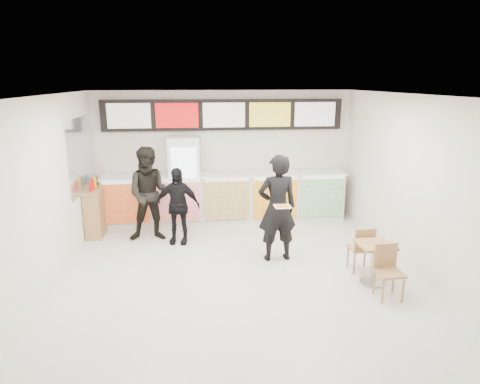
{
  "coord_description": "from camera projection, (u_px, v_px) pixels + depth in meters",
  "views": [
    {
      "loc": [
        -0.71,
        -6.47,
        3.23
      ],
      "look_at": [
        0.13,
        1.2,
        1.2
      ],
      "focal_mm": 32.0,
      "sensor_mm": 36.0,
      "label": 1
    }
  ],
  "objects": [
    {
      "name": "customer_left",
      "position": [
        150.0,
        194.0,
        8.68
      ],
      "size": [
        0.96,
        0.75,
        1.94
      ],
      "primitive_type": "imported",
      "rotation": [
        0.0,
        0.0,
        0.02
      ],
      "color": "black",
      "rests_on": "floor"
    },
    {
      "name": "wall_right",
      "position": [
        421.0,
        188.0,
        7.05
      ],
      "size": [
        0.0,
        7.0,
        7.0
      ],
      "primitive_type": "plane",
      "rotation": [
        1.57,
        0.0,
        -1.57
      ],
      "color": "silver",
      "rests_on": "floor"
    },
    {
      "name": "service_counter",
      "position": [
        226.0,
        198.0,
        9.94
      ],
      "size": [
        5.56,
        0.77,
        1.14
      ],
      "color": "silver",
      "rests_on": "floor"
    },
    {
      "name": "wall_back",
      "position": [
        224.0,
        155.0,
        10.1
      ],
      "size": [
        6.0,
        0.0,
        6.0
      ],
      "primitive_type": "plane",
      "rotation": [
        1.57,
        0.0,
        0.0
      ],
      "color": "silver",
      "rests_on": "floor"
    },
    {
      "name": "pizza_slice",
      "position": [
        283.0,
        206.0,
        7.23
      ],
      "size": [
        0.36,
        0.36,
        0.02
      ],
      "color": "beige",
      "rests_on": "customer_main"
    },
    {
      "name": "drinks_fridge",
      "position": [
        185.0,
        180.0,
        9.75
      ],
      "size": [
        0.7,
        0.67,
        2.0
      ],
      "color": "white",
      "rests_on": "floor"
    },
    {
      "name": "floor",
      "position": [
        240.0,
        280.0,
        7.11
      ],
      "size": [
        7.0,
        7.0,
        0.0
      ],
      "primitive_type": "plane",
      "color": "beige",
      "rests_on": "ground"
    },
    {
      "name": "menu_board",
      "position": [
        224.0,
        115.0,
        9.77
      ],
      "size": [
        5.5,
        0.14,
        0.7
      ],
      "color": "black",
      "rests_on": "wall_back"
    },
    {
      "name": "customer_mid",
      "position": [
        177.0,
        206.0,
        8.56
      ],
      "size": [
        0.97,
        0.55,
        1.56
      ],
      "primitive_type": "imported",
      "rotation": [
        0.0,
        0.0,
        -0.19
      ],
      "color": "black",
      "rests_on": "floor"
    },
    {
      "name": "mirror_panel",
      "position": [
        81.0,
        155.0,
        8.71
      ],
      "size": [
        0.01,
        2.0,
        1.5
      ],
      "primitive_type": "cube",
      "color": "#B2B7BF",
      "rests_on": "wall_left"
    },
    {
      "name": "ceiling",
      "position": [
        240.0,
        96.0,
        6.35
      ],
      "size": [
        7.0,
        7.0,
        0.0
      ],
      "primitive_type": "plane",
      "rotation": [
        3.14,
        0.0,
        0.0
      ],
      "color": "white",
      "rests_on": "wall_back"
    },
    {
      "name": "condiment_ledge",
      "position": [
        96.0,
        211.0,
        9.11
      ],
      "size": [
        0.37,
        0.91,
        1.21
      ],
      "color": "#A67D4C",
      "rests_on": "floor"
    },
    {
      "name": "customer_main",
      "position": [
        277.0,
        208.0,
        7.71
      ],
      "size": [
        0.76,
        0.54,
        1.97
      ],
      "primitive_type": "imported",
      "rotation": [
        0.0,
        0.0,
        3.24
      ],
      "color": "black",
      "rests_on": "floor"
    },
    {
      "name": "wall_left",
      "position": [
        42.0,
        199.0,
        6.41
      ],
      "size": [
        0.0,
        7.0,
        7.0
      ],
      "primitive_type": "plane",
      "rotation": [
        1.57,
        0.0,
        1.57
      ],
      "color": "silver",
      "rests_on": "floor"
    },
    {
      "name": "cafe_table",
      "position": [
        374.0,
        256.0,
        6.89
      ],
      "size": [
        0.58,
        1.41,
        0.82
      ],
      "rotation": [
        0.0,
        0.0,
        0.05
      ],
      "color": "#A67D4C",
      "rests_on": "floor"
    }
  ]
}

